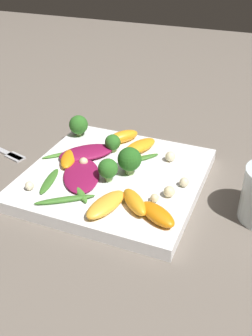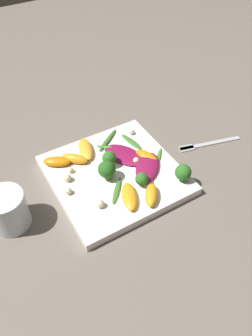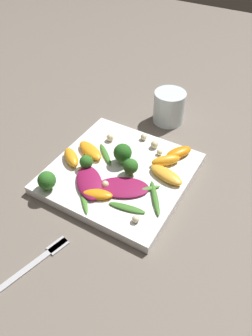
{
  "view_description": "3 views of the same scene",
  "coord_description": "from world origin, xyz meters",
  "views": [
    {
      "loc": [
        -0.23,
        0.51,
        0.38
      ],
      "look_at": [
        -0.02,
        -0.0,
        0.03
      ],
      "focal_mm": 42.0,
      "sensor_mm": 36.0,
      "label": 1
    },
    {
      "loc": [
        -0.24,
        -0.46,
        0.58
      ],
      "look_at": [
        0.02,
        -0.02,
        0.04
      ],
      "focal_mm": 35.0,
      "sensor_mm": 36.0,
      "label": 2
    },
    {
      "loc": [
        0.44,
        0.27,
        0.51
      ],
      "look_at": [
        0.0,
        0.02,
        0.04
      ],
      "focal_mm": 35.0,
      "sensor_mm": 36.0,
      "label": 3
    }
  ],
  "objects": [
    {
      "name": "ground_plane",
      "position": [
        0.0,
        0.0,
        0.0
      ],
      "size": [
        2.4,
        2.4,
        0.0
      ],
      "primitive_type": "plane",
      "color": "#6B6056"
    },
    {
      "name": "plate",
      "position": [
        0.0,
        0.0,
        0.01
      ],
      "size": [
        0.29,
        0.29,
        0.02
      ],
      "color": "white",
      "rests_on": "ground_plane"
    },
    {
      "name": "drinking_glass",
      "position": [
        -0.25,
        -0.0,
        0.04
      ],
      "size": [
        0.08,
        0.08,
        0.08
      ],
      "color": "silver",
      "rests_on": "ground_plane"
    },
    {
      "name": "fork",
      "position": [
        0.26,
        -0.02,
        0.0
      ],
      "size": [
        0.17,
        0.06,
        0.01
      ],
      "color": "#B2B2B7",
      "rests_on": "ground_plane"
    },
    {
      "name": "radicchio_leaf_0",
      "position": [
        0.05,
        0.03,
        0.03
      ],
      "size": [
        0.1,
        0.12,
        0.01
      ],
      "color": "maroon",
      "rests_on": "plate"
    },
    {
      "name": "radicchio_leaf_1",
      "position": [
        0.07,
        -0.03,
        0.03
      ],
      "size": [
        0.11,
        0.11,
        0.01
      ],
      "color": "maroon",
      "rests_on": "plate"
    },
    {
      "name": "orange_segment_0",
      "position": [
        -0.07,
        0.08,
        0.03
      ],
      "size": [
        0.06,
        0.06,
        0.02
      ],
      "color": "orange",
      "rests_on": "plate"
    },
    {
      "name": "orange_segment_1",
      "position": [
        -0.03,
        0.1,
        0.03
      ],
      "size": [
        0.05,
        0.09,
        0.02
      ],
      "color": "#FCAD33",
      "rests_on": "plate"
    },
    {
      "name": "orange_segment_2",
      "position": [
        -0.11,
        0.09,
        0.03
      ],
      "size": [
        0.07,
        0.06,
        0.02
      ],
      "color": "orange",
      "rests_on": "plate"
    },
    {
      "name": "orange_segment_3",
      "position": [
        -0.01,
        -0.09,
        0.03
      ],
      "size": [
        0.06,
        0.08,
        0.02
      ],
      "color": "orange",
      "rests_on": "plate"
    },
    {
      "name": "orange_segment_4",
      "position": [
        0.03,
        -0.11,
        0.03
      ],
      "size": [
        0.06,
        0.07,
        0.02
      ],
      "color": "orange",
      "rests_on": "plate"
    },
    {
      "name": "orange_segment_5",
      "position": [
        0.09,
        -0.0,
        0.03
      ],
      "size": [
        0.05,
        0.07,
        0.01
      ],
      "color": "orange",
      "rests_on": "plate"
    },
    {
      "name": "broccoli_floret_0",
      "position": [
        0.03,
        -0.07,
        0.04
      ],
      "size": [
        0.03,
        0.03,
        0.03
      ],
      "color": "#7A9E51",
      "rests_on": "plate"
    },
    {
      "name": "broccoli_floret_1",
      "position": [
        0.12,
        -0.1,
        0.04
      ],
      "size": [
        0.04,
        0.04,
        0.04
      ],
      "color": "#84AD5B",
      "rests_on": "plate"
    },
    {
      "name": "broccoli_floret_2",
      "position": [
        -0.02,
        -0.01,
        0.05
      ],
      "size": [
        0.04,
        0.04,
        0.05
      ],
      "color": "#7A9E51",
      "rests_on": "plate"
    },
    {
      "name": "broccoli_floret_3",
      "position": [
        0.0,
        0.03,
        0.04
      ],
      "size": [
        0.03,
        0.03,
        0.04
      ],
      "color": "#84AD5B",
      "rests_on": "plate"
    },
    {
      "name": "arugula_sprig_0",
      "position": [
        0.04,
        0.1,
        0.02
      ],
      "size": [
        0.08,
        0.06,
        0.01
      ],
      "color": "#3D7528",
      "rests_on": "plate"
    },
    {
      "name": "arugula_sprig_1",
      "position": [
        0.09,
        0.07,
        0.02
      ],
      "size": [
        0.03,
        0.08,
        0.01
      ],
      "color": "#3D7528",
      "rests_on": "plate"
    },
    {
      "name": "arugula_sprig_2",
      "position": [
        0.11,
        -0.02,
        0.02
      ],
      "size": [
        0.07,
        0.07,
        0.01
      ],
      "color": "#47842D",
      "rests_on": "plate"
    },
    {
      "name": "arugula_sprig_3",
      "position": [
        0.03,
        0.07,
        0.02
      ],
      "size": [
        0.07,
        0.07,
        0.01
      ],
      "color": "#47842D",
      "rests_on": "plate"
    },
    {
      "name": "arugula_sprig_4",
      "position": [
        -0.02,
        -0.05,
        0.02
      ],
      "size": [
        0.06,
        0.07,
        0.01
      ],
      "color": "#3D7528",
      "rests_on": "plate"
    },
    {
      "name": "macadamia_nut_0",
      "position": [
        0.06,
        0.0,
        0.03
      ],
      "size": [
        0.02,
        0.02,
        0.02
      ],
      "color": "beige",
      "rests_on": "plate"
    },
    {
      "name": "macadamia_nut_1",
      "position": [
        -0.08,
        -0.07,
        0.03
      ],
      "size": [
        0.02,
        0.02,
        0.02
      ],
      "color": "beige",
      "rests_on": "plate"
    },
    {
      "name": "macadamia_nut_2",
      "position": [
        -0.09,
        0.05,
        0.03
      ],
      "size": [
        0.01,
        0.01,
        0.01
      ],
      "color": "beige",
      "rests_on": "plate"
    },
    {
      "name": "macadamia_nut_3",
      "position": [
        -0.11,
        0.03,
        0.03
      ],
      "size": [
        0.02,
        0.02,
        0.02
      ],
      "color": "beige",
      "rests_on": "plate"
    },
    {
      "name": "macadamia_nut_4",
      "position": [
        -0.12,
        -0.01,
        0.03
      ],
      "size": [
        0.02,
        0.02,
        0.02
      ],
      "color": "beige",
      "rests_on": "plate"
    },
    {
      "name": "macadamia_nut_5",
      "position": [
        0.1,
        0.1,
        0.03
      ],
      "size": [
        0.01,
        0.01,
        0.01
      ],
      "color": "beige",
      "rests_on": "plate"
    }
  ]
}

